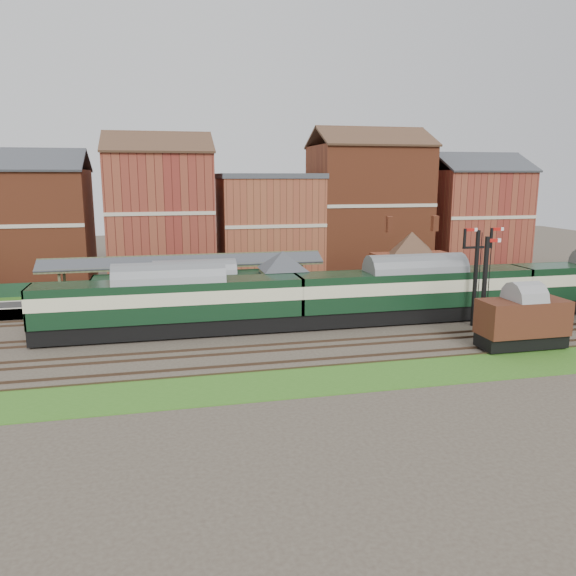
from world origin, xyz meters
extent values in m
plane|color=#473D33|center=(0.00, 0.00, 0.00)|extent=(160.00, 160.00, 0.00)
cube|color=#2D6619|center=(0.00, 16.00, 0.03)|extent=(90.00, 4.50, 0.06)
cube|color=#2D6619|center=(0.00, -12.00, 0.03)|extent=(90.00, 5.00, 0.06)
cube|color=#193823|center=(0.00, 18.00, 0.75)|extent=(90.00, 0.12, 1.50)
cube|color=#2D2D2D|center=(-5.00, 9.75, 0.50)|extent=(55.00, 3.40, 1.00)
cube|color=#697D59|center=(-3.00, 3.25, 1.20)|extent=(3.40, 3.20, 2.40)
cube|color=#4F5435|center=(-3.00, 3.25, 3.40)|extent=(3.60, 3.40, 2.00)
pyramid|color=#383A3F|center=(-3.00, 3.25, 5.20)|extent=(5.40, 5.40, 1.60)
cube|color=maroon|center=(5.00, 3.25, 1.10)|extent=(3.00, 2.40, 2.20)
cube|color=#4C3323|center=(5.00, 2.60, 2.55)|extent=(3.20, 1.34, 0.79)
cube|color=#4C3323|center=(5.00, 3.90, 2.55)|extent=(3.20, 1.34, 0.79)
cube|color=brown|center=(12.00, 9.75, 2.75)|extent=(8.00, 3.00, 3.50)
pyramid|color=#4C3323|center=(12.00, 9.75, 5.60)|extent=(8.10, 8.10, 2.20)
cube|color=brown|center=(9.50, 9.75, 6.10)|extent=(0.60, 0.60, 1.60)
cube|color=brown|center=(14.50, 9.75, 6.10)|extent=(0.60, 0.60, 1.60)
cube|color=#4F5435|center=(-22.00, 8.45, 2.70)|extent=(0.22, 0.22, 3.40)
cube|color=#4F5435|center=(0.00, 11.05, 2.70)|extent=(0.22, 0.22, 3.40)
cube|color=#383A3F|center=(-11.00, 8.80, 4.60)|extent=(26.00, 1.99, 0.90)
cube|color=#383A3F|center=(-11.00, 10.70, 4.60)|extent=(26.00, 1.99, 0.90)
cube|color=#4F5435|center=(-11.00, 9.75, 4.98)|extent=(26.00, 0.20, 0.20)
cube|color=black|center=(12.00, -2.50, 4.00)|extent=(0.25, 0.25, 8.00)
cube|color=black|center=(12.00, -2.50, 6.60)|extent=(2.60, 0.18, 0.18)
cube|color=#B2140F|center=(11.35, -2.50, 8.05)|extent=(1.10, 0.08, 0.25)
cube|color=#B2140F|center=(13.75, -2.50, 8.05)|extent=(1.10, 0.08, 0.25)
cube|color=black|center=(10.00, -7.00, 4.00)|extent=(0.25, 0.25, 8.00)
cube|color=#B2140F|center=(10.55, -7.00, 7.70)|extent=(1.10, 0.08, 0.25)
cube|color=brown|center=(-28.00, 25.00, 6.50)|extent=(14.00, 10.00, 13.00)
cube|color=maroon|center=(-13.00, 25.00, 7.50)|extent=(12.00, 10.00, 15.00)
cube|color=brown|center=(0.00, 25.00, 6.00)|extent=(12.00, 10.00, 12.00)
cube|color=brown|center=(13.00, 25.00, 8.00)|extent=(14.00, 10.00, 16.00)
cube|color=maroon|center=(28.00, 25.00, 6.50)|extent=(12.00, 10.00, 13.00)
cube|color=black|center=(-12.66, 0.00, 0.79)|extent=(20.49, 2.87, 1.25)
cube|color=black|center=(-12.66, 0.00, 2.89)|extent=(20.49, 3.19, 2.96)
cube|color=beige|center=(-12.66, 0.00, 3.25)|extent=(20.51, 3.23, 1.02)
cube|color=slate|center=(-12.66, 0.00, 4.54)|extent=(20.49, 3.19, 0.68)
cube|color=black|center=(7.83, 0.00, 0.79)|extent=(20.49, 2.87, 1.25)
cube|color=black|center=(7.83, 0.00, 2.89)|extent=(20.49, 3.19, 2.96)
cube|color=beige|center=(7.83, 0.00, 3.25)|extent=(20.51, 3.23, 1.02)
cube|color=slate|center=(7.83, 0.00, 4.54)|extent=(20.49, 3.19, 0.68)
cube|color=black|center=(-10.32, 6.50, 0.70)|extent=(17.59, 2.46, 1.08)
cube|color=black|center=(-10.32, 6.50, 2.51)|extent=(17.59, 2.74, 2.54)
cube|color=beige|center=(-10.32, 6.50, 2.81)|extent=(17.61, 2.78, 0.88)
cube|color=slate|center=(-10.32, 6.50, 3.92)|extent=(17.59, 2.74, 0.59)
cube|color=black|center=(11.99, -9.00, 0.63)|extent=(6.27, 2.31, 0.94)
cube|color=#471E14|center=(11.99, -9.00, 2.36)|extent=(6.27, 2.72, 2.51)
cube|color=gray|center=(11.99, -9.00, 3.74)|extent=(6.27, 2.72, 0.46)
camera|label=1|loc=(-13.22, -43.34, 12.33)|focal=35.00mm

